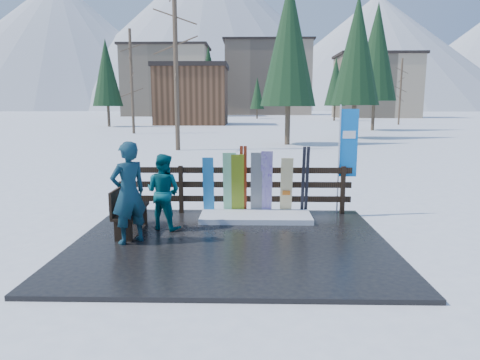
{
  "coord_description": "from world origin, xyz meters",
  "views": [
    {
      "loc": [
        0.35,
        -7.92,
        2.64
      ],
      "look_at": [
        0.16,
        1.0,
        1.1
      ],
      "focal_mm": 32.0,
      "sensor_mm": 36.0,
      "label": 1
    }
  ],
  "objects_px": {
    "snowboard_1": "(230,184)",
    "snowboard_3": "(266,183)",
    "snowboard_2": "(238,185)",
    "snowboard_5": "(286,187)",
    "snowboard_0": "(208,186)",
    "person_front": "(129,193)",
    "rental_flag": "(346,147)",
    "bench": "(128,208)",
    "person_back": "(163,192)",
    "snowboard_4": "(256,184)"
  },
  "relations": [
    {
      "from": "snowboard_1",
      "to": "person_front",
      "type": "height_order",
      "value": "person_front"
    },
    {
      "from": "snowboard_2",
      "to": "snowboard_3",
      "type": "distance_m",
      "value": 0.68
    },
    {
      "from": "snowboard_2",
      "to": "snowboard_5",
      "type": "height_order",
      "value": "snowboard_2"
    },
    {
      "from": "snowboard_5",
      "to": "person_front",
      "type": "distance_m",
      "value": 3.79
    },
    {
      "from": "bench",
      "to": "snowboard_0",
      "type": "bearing_deg",
      "value": 43.34
    },
    {
      "from": "snowboard_0",
      "to": "snowboard_4",
      "type": "bearing_deg",
      "value": -0.0
    },
    {
      "from": "snowboard_0",
      "to": "rental_flag",
      "type": "height_order",
      "value": "rental_flag"
    },
    {
      "from": "snowboard_0",
      "to": "snowboard_3",
      "type": "relative_size",
      "value": 0.89
    },
    {
      "from": "bench",
      "to": "snowboard_5",
      "type": "xyz_separation_m",
      "value": [
        3.36,
        1.44,
        0.18
      ]
    },
    {
      "from": "snowboard_3",
      "to": "snowboard_5",
      "type": "bearing_deg",
      "value": -0.0
    },
    {
      "from": "bench",
      "to": "snowboard_0",
      "type": "distance_m",
      "value": 2.1
    },
    {
      "from": "bench",
      "to": "person_front",
      "type": "height_order",
      "value": "person_front"
    },
    {
      "from": "snowboard_4",
      "to": "rental_flag",
      "type": "relative_size",
      "value": 0.59
    },
    {
      "from": "snowboard_1",
      "to": "snowboard_3",
      "type": "height_order",
      "value": "snowboard_3"
    },
    {
      "from": "person_front",
      "to": "person_back",
      "type": "relative_size",
      "value": 1.21
    },
    {
      "from": "snowboard_1",
      "to": "person_front",
      "type": "distance_m",
      "value": 2.78
    },
    {
      "from": "bench",
      "to": "person_back",
      "type": "bearing_deg",
      "value": 22.12
    },
    {
      "from": "snowboard_3",
      "to": "snowboard_5",
      "type": "relative_size",
      "value": 1.11
    },
    {
      "from": "bench",
      "to": "snowboard_2",
      "type": "bearing_deg",
      "value": 32.99
    },
    {
      "from": "snowboard_0",
      "to": "rental_flag",
      "type": "xyz_separation_m",
      "value": [
        3.27,
        0.27,
        0.91
      ]
    },
    {
      "from": "snowboard_4",
      "to": "snowboard_2",
      "type": "bearing_deg",
      "value": 180.0
    },
    {
      "from": "bench",
      "to": "person_back",
      "type": "height_order",
      "value": "person_back"
    },
    {
      "from": "snowboard_5",
      "to": "person_front",
      "type": "height_order",
      "value": "person_front"
    },
    {
      "from": "rental_flag",
      "to": "person_back",
      "type": "distance_m",
      "value": 4.42
    },
    {
      "from": "rental_flag",
      "to": "person_back",
      "type": "xyz_separation_m",
      "value": [
        -4.1,
        -1.43,
        -0.81
      ]
    },
    {
      "from": "rental_flag",
      "to": "snowboard_3",
      "type": "bearing_deg",
      "value": -171.9
    },
    {
      "from": "snowboard_0",
      "to": "snowboard_2",
      "type": "relative_size",
      "value": 0.94
    },
    {
      "from": "bench",
      "to": "snowboard_3",
      "type": "relative_size",
      "value": 0.95
    },
    {
      "from": "snowboard_5",
      "to": "person_back",
      "type": "height_order",
      "value": "person_back"
    },
    {
      "from": "snowboard_0",
      "to": "snowboard_5",
      "type": "height_order",
      "value": "snowboard_0"
    },
    {
      "from": "snowboard_1",
      "to": "snowboard_3",
      "type": "xyz_separation_m",
      "value": [
        0.87,
        0.0,
        0.02
      ]
    },
    {
      "from": "snowboard_0",
      "to": "snowboard_5",
      "type": "distance_m",
      "value": 1.84
    },
    {
      "from": "snowboard_0",
      "to": "person_back",
      "type": "distance_m",
      "value": 1.43
    },
    {
      "from": "snowboard_4",
      "to": "person_front",
      "type": "distance_m",
      "value": 3.23
    },
    {
      "from": "snowboard_4",
      "to": "snowboard_5",
      "type": "distance_m",
      "value": 0.71
    },
    {
      "from": "snowboard_2",
      "to": "person_back",
      "type": "bearing_deg",
      "value": -142.82
    },
    {
      "from": "rental_flag",
      "to": "person_front",
      "type": "height_order",
      "value": "rental_flag"
    },
    {
      "from": "snowboard_0",
      "to": "person_front",
      "type": "height_order",
      "value": "person_front"
    },
    {
      "from": "snowboard_5",
      "to": "person_back",
      "type": "xyz_separation_m",
      "value": [
        -2.68,
        -1.16,
        0.1
      ]
    },
    {
      "from": "snowboard_0",
      "to": "snowboard_1",
      "type": "relative_size",
      "value": 0.91
    },
    {
      "from": "snowboard_0",
      "to": "snowboard_3",
      "type": "distance_m",
      "value": 1.37
    },
    {
      "from": "snowboard_2",
      "to": "rental_flag",
      "type": "height_order",
      "value": "rental_flag"
    },
    {
      "from": "snowboard_0",
      "to": "snowboard_2",
      "type": "xyz_separation_m",
      "value": [
        0.69,
        0.0,
        0.04
      ]
    },
    {
      "from": "snowboard_4",
      "to": "snowboard_3",
      "type": "bearing_deg",
      "value": 0.0
    },
    {
      "from": "snowboard_2",
      "to": "snowboard_3",
      "type": "relative_size",
      "value": 0.95
    },
    {
      "from": "snowboard_0",
      "to": "snowboard_5",
      "type": "relative_size",
      "value": 0.99
    },
    {
      "from": "snowboard_1",
      "to": "person_back",
      "type": "bearing_deg",
      "value": -139.13
    },
    {
      "from": "snowboard_3",
      "to": "bench",
      "type": "bearing_deg",
      "value": -153.56
    },
    {
      "from": "snowboard_4",
      "to": "snowboard_5",
      "type": "relative_size",
      "value": 1.09
    },
    {
      "from": "person_front",
      "to": "snowboard_3",
      "type": "bearing_deg",
      "value": 174.79
    }
  ]
}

